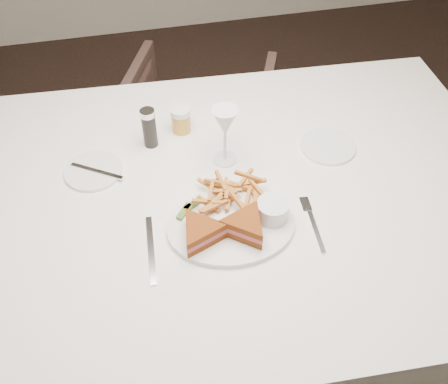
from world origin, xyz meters
TOP-DOWN VIEW (x-y plane):
  - ground at (0.00, 0.00)m, footprint 5.00×5.00m
  - table at (-0.08, 0.17)m, footprint 1.70×1.19m
  - chair_far at (0.00, 0.99)m, footprint 0.78×0.76m
  - table_setting at (-0.08, 0.14)m, footprint 0.83×0.66m

SIDE VIEW (x-z plane):
  - ground at x=0.00m, z-range 0.00..0.00m
  - chair_far at x=0.00m, z-range 0.00..0.63m
  - table at x=-0.08m, z-range 0.00..0.75m
  - table_setting at x=-0.08m, z-range 0.70..0.88m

